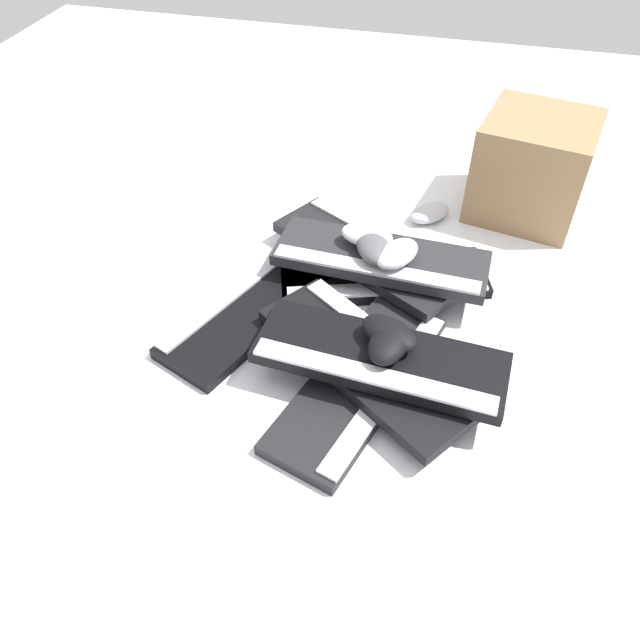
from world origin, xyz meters
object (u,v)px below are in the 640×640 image
keyboard_2 (383,278)px  mouse_2 (429,213)px  mouse_4 (389,342)px  cardboard_box (532,167)px  keyboard_1 (360,382)px  keyboard_3 (368,253)px  mouse_5 (367,235)px  keyboard_6 (381,259)px  mouse_1 (389,333)px  keyboard_5 (380,359)px  keyboard_0 (255,306)px  mouse_0 (373,247)px  keyboard_4 (366,359)px  mouse_3 (397,254)px

keyboard_2 → mouse_2: (-0.07, -0.26, 0.01)m
mouse_2 → mouse_4: bearing=-137.4°
cardboard_box → keyboard_1: bearing=67.4°
keyboard_3 → mouse_5: bearing=90.3°
keyboard_3 → keyboard_6: size_ratio=1.02×
keyboard_2 → mouse_1: (-0.05, 0.26, 0.10)m
keyboard_6 → mouse_4: mouse_4 is taller
keyboard_6 → cardboard_box: cardboard_box is taller
cardboard_box → keyboard_5: bearing=69.3°
keyboard_6 → mouse_2: size_ratio=4.06×
mouse_2 → mouse_4: (0.01, 0.54, 0.09)m
keyboard_6 → keyboard_0: bearing=31.3°
keyboard_2 → mouse_0: 0.10m
mouse_1 → mouse_2: mouse_1 is taller
keyboard_4 → mouse_3: bearing=-93.5°
keyboard_4 → mouse_1: 0.08m
keyboard_0 → keyboard_4: 0.28m
keyboard_4 → mouse_1: (-0.04, -0.01, 0.07)m
keyboard_4 → mouse_2: (-0.05, -0.53, -0.02)m
keyboard_6 → mouse_5: 0.06m
keyboard_5 → keyboard_6: bearing=-80.3°
keyboard_0 → keyboard_5: 0.32m
mouse_5 → mouse_0: bearing=-54.2°
keyboard_6 → mouse_5: (0.04, -0.02, 0.04)m
keyboard_4 → keyboard_3: bearing=-79.8°
mouse_2 → mouse_1: bearing=-137.8°
mouse_5 → mouse_1: bearing=-64.7°
keyboard_5 → mouse_1: bearing=-106.6°
keyboard_5 → mouse_2: (-0.03, -0.55, -0.05)m
mouse_1 → keyboard_6: bearing=-48.1°
mouse_0 → keyboard_6: bearing=-74.4°
keyboard_4 → mouse_2: size_ratio=4.05×
keyboard_3 → cardboard_box: 0.47m
keyboard_3 → keyboard_5: bearing=104.2°
mouse_0 → keyboard_3: bearing=-5.7°
mouse_1 → mouse_5: size_ratio=1.00×
keyboard_1 → mouse_1: (-0.04, -0.04, 0.10)m
keyboard_3 → keyboard_4: 0.32m
mouse_5 → mouse_4: bearing=-65.5°
mouse_1 → mouse_4: bearing=128.1°
mouse_0 → mouse_5: (0.02, -0.04, 0.00)m
mouse_5 → keyboard_3: bearing=96.8°
mouse_3 → keyboard_4: bearing=24.4°
keyboard_5 → mouse_4: (-0.01, -0.01, 0.04)m
keyboard_6 → mouse_1: bearing=102.9°
mouse_1 → cardboard_box: cardboard_box is taller
mouse_2 → keyboard_6: bearing=-151.1°
keyboard_1 → mouse_0: 0.29m
mouse_1 → keyboard_4: bearing=46.1°
mouse_5 → keyboard_6: bearing=-27.5°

